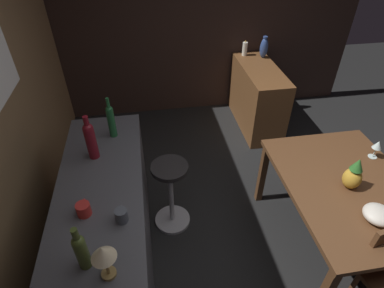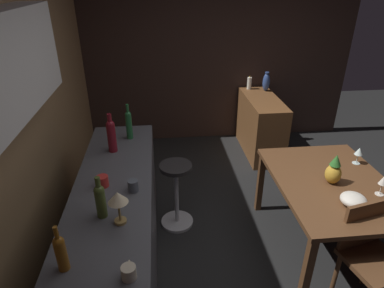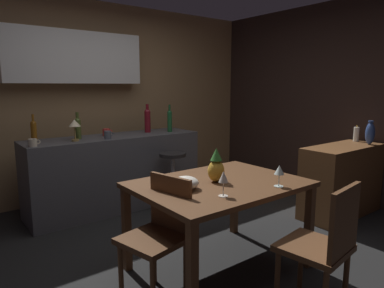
{
  "view_description": "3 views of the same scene",
  "coord_description": "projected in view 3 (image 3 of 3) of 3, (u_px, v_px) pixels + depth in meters",
  "views": [
    {
      "loc": [
        -1.5,
        1.0,
        2.47
      ],
      "look_at": [
        0.6,
        0.66,
        0.8
      ],
      "focal_mm": 29.25,
      "sensor_mm": 36.0,
      "label": 1
    },
    {
      "loc": [
        -2.3,
        1.0,
        2.35
      ],
      "look_at": [
        0.61,
        0.7,
        0.85
      ],
      "focal_mm": 30.9,
      "sensor_mm": 36.0,
      "label": 2
    },
    {
      "loc": [
        -1.83,
        -2.46,
        1.5
      ],
      "look_at": [
        0.58,
        0.68,
        0.83
      ],
      "focal_mm": 32.28,
      "sensor_mm": 36.0,
      "label": 3
    }
  ],
  "objects": [
    {
      "name": "pineapple_centerpiece",
      "position": [
        216.0,
        167.0,
        2.75
      ],
      "size": [
        0.13,
        0.13,
        0.27
      ],
      "color": "gold",
      "rests_on": "dining_table"
    },
    {
      "name": "wine_glass_right",
      "position": [
        279.0,
        171.0,
        2.62
      ],
      "size": [
        0.08,
        0.08,
        0.17
      ],
      "color": "silver",
      "rests_on": "dining_table"
    },
    {
      "name": "ground_plane",
      "position": [
        187.0,
        246.0,
        3.27
      ],
      "size": [
        9.0,
        9.0,
        0.0
      ],
      "primitive_type": "plane",
      "color": "black"
    },
    {
      "name": "counter_lamp",
      "position": [
        74.0,
        125.0,
        3.76
      ],
      "size": [
        0.13,
        0.13,
        0.24
      ],
      "color": "#A58447",
      "rests_on": "kitchen_counter"
    },
    {
      "name": "fruit_bowl",
      "position": [
        185.0,
        183.0,
        2.56
      ],
      "size": [
        0.2,
        0.2,
        0.1
      ],
      "primitive_type": "ellipsoid",
      "color": "beige",
      "rests_on": "dining_table"
    },
    {
      "name": "cup_slate",
      "position": [
        108.0,
        135.0,
        3.95
      ],
      "size": [
        0.11,
        0.08,
        0.09
      ],
      "color": "#515660",
      "rests_on": "kitchen_counter"
    },
    {
      "name": "dining_table",
      "position": [
        219.0,
        192.0,
        2.77
      ],
      "size": [
        1.32,
        0.97,
        0.74
      ],
      "color": "#56351E",
      "rests_on": "ground_plane"
    },
    {
      "name": "wine_glass_left",
      "position": [
        223.0,
        178.0,
        2.38
      ],
      "size": [
        0.07,
        0.07,
        0.18
      ],
      "color": "silver",
      "rests_on": "dining_table"
    },
    {
      "name": "chair_near_window",
      "position": [
        159.0,
        232.0,
        2.42
      ],
      "size": [
        0.48,
        0.48,
        0.87
      ],
      "color": "#56351E",
      "rests_on": "ground_plane"
    },
    {
      "name": "chair_by_doorway",
      "position": [
        324.0,
        245.0,
        2.18
      ],
      "size": [
        0.45,
        0.45,
        0.91
      ],
      "color": "#56351E",
      "rests_on": "ground_plane"
    },
    {
      "name": "kitchen_counter",
      "position": [
        116.0,
        172.0,
        4.26
      ],
      "size": [
        2.1,
        0.6,
        0.9
      ],
      "primitive_type": "cube",
      "color": "#4C4C51",
      "rests_on": "ground_plane"
    },
    {
      "name": "cup_red",
      "position": [
        106.0,
        132.0,
        4.18
      ],
      "size": [
        0.12,
        0.09,
        0.09
      ],
      "color": "red",
      "rests_on": "kitchen_counter"
    },
    {
      "name": "wine_bottle_olive",
      "position": [
        78.0,
        127.0,
        3.92
      ],
      "size": [
        0.07,
        0.07,
        0.31
      ],
      "color": "#475623",
      "rests_on": "kitchen_counter"
    },
    {
      "name": "pillar_candle_tall",
      "position": [
        356.0,
        134.0,
        4.28
      ],
      "size": [
        0.06,
        0.06,
        0.2
      ],
      "color": "white",
      "rests_on": "sideboard_cabinet"
    },
    {
      "name": "wall_kitchen_back",
      "position": [
        91.0,
        92.0,
        4.63
      ],
      "size": [
        5.2,
        0.33,
        2.6
      ],
      "color": "#9E7A51",
      "rests_on": "ground_plane"
    },
    {
      "name": "bar_stool",
      "position": [
        173.0,
        180.0,
        4.16
      ],
      "size": [
        0.34,
        0.34,
        0.71
      ],
      "color": "#262323",
      "rests_on": "ground_plane"
    },
    {
      "name": "wine_bottle_amber",
      "position": [
        34.0,
        130.0,
        3.77
      ],
      "size": [
        0.06,
        0.06,
        0.3
      ],
      "color": "#8C5114",
      "rests_on": "kitchen_counter"
    },
    {
      "name": "vase_ceramic_blue",
      "position": [
        370.0,
        133.0,
        4.03
      ],
      "size": [
        0.1,
        0.1,
        0.28
      ],
      "color": "#334C8C",
      "rests_on": "sideboard_cabinet"
    },
    {
      "name": "wine_bottle_green",
      "position": [
        170.0,
        120.0,
        4.54
      ],
      "size": [
        0.06,
        0.06,
        0.36
      ],
      "color": "#1E592D",
      "rests_on": "kitchen_counter"
    },
    {
      "name": "cup_cream",
      "position": [
        33.0,
        143.0,
        3.45
      ],
      "size": [
        0.12,
        0.08,
        0.08
      ],
      "color": "beige",
      "rests_on": "kitchen_counter"
    },
    {
      "name": "wall_side_right",
      "position": [
        320.0,
        100.0,
        4.82
      ],
      "size": [
        0.1,
        4.4,
        2.6
      ],
      "primitive_type": "cube",
      "color": "#33231E",
      "rests_on": "ground_plane"
    },
    {
      "name": "sideboard_cabinet",
      "position": [
        341.0,
        180.0,
        4.03
      ],
      "size": [
        1.1,
        0.44,
        0.82
      ],
      "primitive_type": "cube",
      "color": "brown",
      "rests_on": "ground_plane"
    },
    {
      "name": "wine_bottle_ruby",
      "position": [
        147.0,
        119.0,
        4.49
      ],
      "size": [
        0.08,
        0.08,
        0.37
      ],
      "color": "maroon",
      "rests_on": "kitchen_counter"
    }
  ]
}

